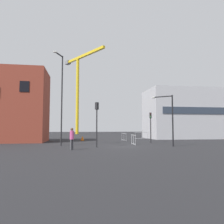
# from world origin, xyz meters

# --- Properties ---
(ground) EXTENTS (160.00, 160.00, 0.00)m
(ground) POSITION_xyz_m (0.00, 0.00, 0.00)
(ground) COLOR black
(brick_building) EXTENTS (10.91, 6.10, 9.38)m
(brick_building) POSITION_xyz_m (-13.98, 8.46, 4.69)
(brick_building) COLOR brown
(brick_building) RESTS_ON ground
(office_block) EXTENTS (13.04, 7.70, 8.46)m
(office_block) POSITION_xyz_m (14.07, 14.36, 4.23)
(office_block) COLOR #B7B7BC
(office_block) RESTS_ON ground
(construction_crane) EXTENTS (11.28, 16.62, 23.44)m
(construction_crane) POSITION_xyz_m (-4.48, 43.20, 15.73)
(construction_crane) COLOR yellow
(construction_crane) RESTS_ON ground
(streetlamp_tall) EXTENTS (0.90, 1.68, 9.48)m
(streetlamp_tall) POSITION_xyz_m (-6.12, 1.66, 5.44)
(streetlamp_tall) COLOR #232326
(streetlamp_tall) RESTS_ON ground
(streetlamp_short) EXTENTS (1.79, 1.38, 5.12)m
(streetlamp_short) POSITION_xyz_m (4.69, -0.71, 3.21)
(streetlamp_short) COLOR black
(streetlamp_short) RESTS_ON ground
(traffic_light_near) EXTENTS (0.34, 0.39, 3.72)m
(traffic_light_near) POSITION_xyz_m (4.54, 4.47, 2.51)
(traffic_light_near) COLOR #232326
(traffic_light_near) RESTS_ON ground
(traffic_light_median) EXTENTS (0.36, 0.37, 4.26)m
(traffic_light_median) POSITION_xyz_m (-2.58, -0.76, 2.84)
(traffic_light_median) COLOR #232326
(traffic_light_median) RESTS_ON ground
(pedestrian_walking) EXTENTS (0.34, 0.34, 1.83)m
(pedestrian_walking) POSITION_xyz_m (-4.82, -2.83, 1.07)
(pedestrian_walking) COLOR #4C4C51
(pedestrian_walking) RESTS_ON ground
(safety_barrier_right_run) EXTENTS (0.10, 1.87, 1.08)m
(safety_barrier_right_run) POSITION_xyz_m (1.61, 1.65, 0.56)
(safety_barrier_right_run) COLOR #B2B5BA
(safety_barrier_right_run) RESTS_ON ground
(safety_barrier_left_run) EXTENTS (2.23, 0.36, 1.08)m
(safety_barrier_left_run) POSITION_xyz_m (5.91, 13.07, 0.56)
(safety_barrier_left_run) COLOR gray
(safety_barrier_left_run) RESTS_ON ground
(safety_barrier_rear) EXTENTS (0.23, 2.39, 1.08)m
(safety_barrier_rear) POSITION_xyz_m (2.09, 8.90, 0.56)
(safety_barrier_rear) COLOR #9EA0A5
(safety_barrier_rear) RESTS_ON ground
(traffic_cone_on_verge) EXTENTS (0.68, 0.68, 0.69)m
(traffic_cone_on_verge) POSITION_xyz_m (-3.73, 9.93, 0.32)
(traffic_cone_on_verge) COLOR black
(traffic_cone_on_verge) RESTS_ON ground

